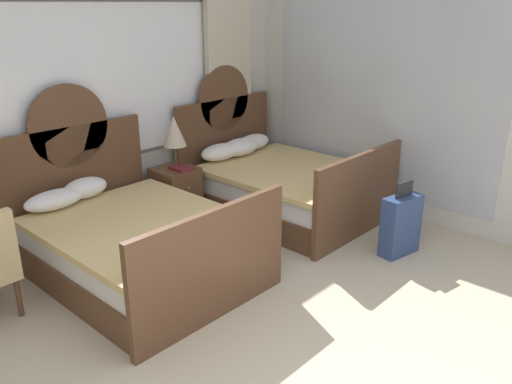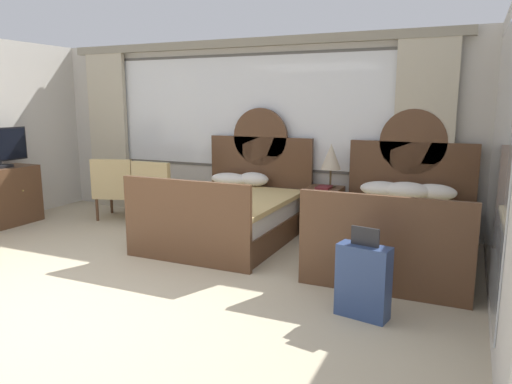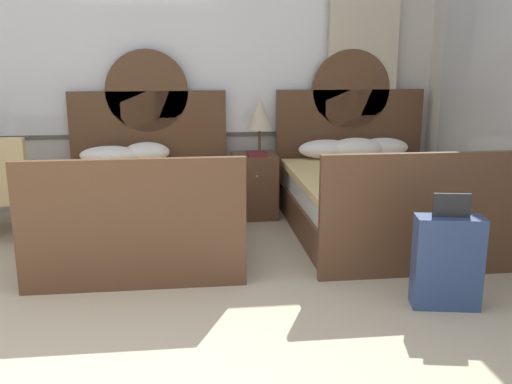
{
  "view_description": "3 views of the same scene",
  "coord_description": "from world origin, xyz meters",
  "px_view_note": "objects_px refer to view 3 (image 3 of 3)",
  "views": [
    {
      "loc": [
        -2.16,
        -1.25,
        2.43
      ],
      "look_at": [
        0.95,
        1.62,
        0.88
      ],
      "focal_mm": 36.24,
      "sensor_mm": 36.0,
      "label": 1
    },
    {
      "loc": [
        3.09,
        -2.91,
        1.79
      ],
      "look_at": [
        1.01,
        1.74,
        0.83
      ],
      "focal_mm": 33.68,
      "sensor_mm": 36.0,
      "label": 2
    },
    {
      "loc": [
        0.69,
        -2.44,
        1.65
      ],
      "look_at": [
        1.17,
        1.57,
        0.67
      ],
      "focal_mm": 39.94,
      "sensor_mm": 36.0,
      "label": 3
    }
  ],
  "objects_px": {
    "bed_near_window": "(144,204)",
    "bed_near_mirror": "(376,196)",
    "table_lamp_on_nightstand": "(260,113)",
    "book_on_nightstand": "(257,154)",
    "nightstand_between_beds": "(254,185)",
    "suitcase_on_floor": "(447,262)"
  },
  "relations": [
    {
      "from": "bed_near_window",
      "to": "bed_near_mirror",
      "type": "relative_size",
      "value": 1.0
    },
    {
      "from": "table_lamp_on_nightstand",
      "to": "book_on_nightstand",
      "type": "distance_m",
      "value": 0.42
    },
    {
      "from": "nightstand_between_beds",
      "to": "suitcase_on_floor",
      "type": "xyz_separation_m",
      "value": [
        1.01,
        -2.33,
        -0.01
      ]
    },
    {
      "from": "nightstand_between_beds",
      "to": "suitcase_on_floor",
      "type": "relative_size",
      "value": 0.84
    },
    {
      "from": "table_lamp_on_nightstand",
      "to": "book_on_nightstand",
      "type": "xyz_separation_m",
      "value": [
        -0.04,
        -0.14,
        -0.39
      ]
    },
    {
      "from": "book_on_nightstand",
      "to": "table_lamp_on_nightstand",
      "type": "bearing_deg",
      "value": 71.75
    },
    {
      "from": "table_lamp_on_nightstand",
      "to": "suitcase_on_floor",
      "type": "relative_size",
      "value": 0.75
    },
    {
      "from": "bed_near_window",
      "to": "suitcase_on_floor",
      "type": "bearing_deg",
      "value": -37.96
    },
    {
      "from": "nightstand_between_beds",
      "to": "book_on_nightstand",
      "type": "relative_size",
      "value": 2.53
    },
    {
      "from": "suitcase_on_floor",
      "to": "bed_near_window",
      "type": "bearing_deg",
      "value": 142.04
    },
    {
      "from": "book_on_nightstand",
      "to": "suitcase_on_floor",
      "type": "relative_size",
      "value": 0.33
    },
    {
      "from": "bed_near_mirror",
      "to": "table_lamp_on_nightstand",
      "type": "distance_m",
      "value": 1.43
    },
    {
      "from": "book_on_nightstand",
      "to": "suitcase_on_floor",
      "type": "distance_m",
      "value": 2.48
    },
    {
      "from": "bed_near_window",
      "to": "nightstand_between_beds",
      "type": "height_order",
      "value": "bed_near_window"
    },
    {
      "from": "bed_near_mirror",
      "to": "nightstand_between_beds",
      "type": "relative_size",
      "value": 3.24
    },
    {
      "from": "suitcase_on_floor",
      "to": "nightstand_between_beds",
      "type": "bearing_deg",
      "value": 113.44
    },
    {
      "from": "book_on_nightstand",
      "to": "suitcase_on_floor",
      "type": "bearing_deg",
      "value": -66.06
    },
    {
      "from": "nightstand_between_beds",
      "to": "table_lamp_on_nightstand",
      "type": "relative_size",
      "value": 1.12
    },
    {
      "from": "table_lamp_on_nightstand",
      "to": "book_on_nightstand",
      "type": "relative_size",
      "value": 2.25
    },
    {
      "from": "bed_near_window",
      "to": "book_on_nightstand",
      "type": "xyz_separation_m",
      "value": [
        1.09,
        0.61,
        0.32
      ]
    },
    {
      "from": "bed_near_mirror",
      "to": "suitcase_on_floor",
      "type": "distance_m",
      "value": 1.64
    },
    {
      "from": "nightstand_between_beds",
      "to": "table_lamp_on_nightstand",
      "type": "height_order",
      "value": "table_lamp_on_nightstand"
    }
  ]
}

